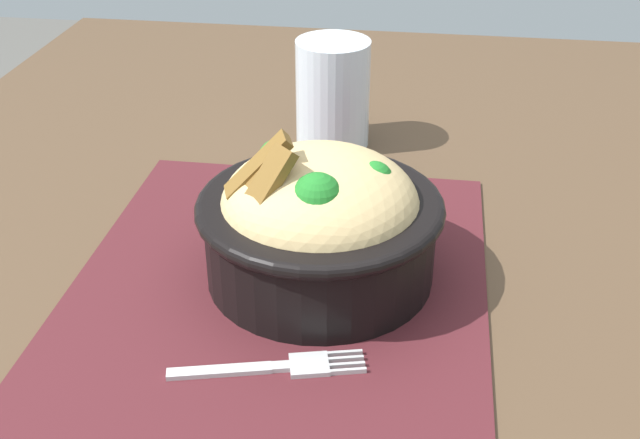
# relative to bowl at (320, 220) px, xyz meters

# --- Properties ---
(table) EXTENTS (1.29, 0.87, 0.76)m
(table) POSITION_rel_bowl_xyz_m (0.01, -0.02, -0.11)
(table) COLOR #4C3826
(table) RESTS_ON ground_plane
(placemat) EXTENTS (0.41, 0.32, 0.00)m
(placemat) POSITION_rel_bowl_xyz_m (0.03, -0.03, -0.05)
(placemat) COLOR #47191E
(placemat) RESTS_ON table
(bowl) EXTENTS (0.19, 0.19, 0.12)m
(bowl) POSITION_rel_bowl_xyz_m (0.00, 0.00, 0.00)
(bowl) COLOR black
(bowl) RESTS_ON placemat
(fork) EXTENTS (0.05, 0.13, 0.00)m
(fork) POSITION_rel_bowl_xyz_m (0.11, -0.01, -0.05)
(fork) COLOR #B5B5B5
(fork) RESTS_ON placemat
(drinking_glass) EXTENTS (0.08, 0.08, 0.11)m
(drinking_glass) POSITION_rel_bowl_xyz_m (-0.24, -0.03, -0.00)
(drinking_glass) COLOR silver
(drinking_glass) RESTS_ON table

